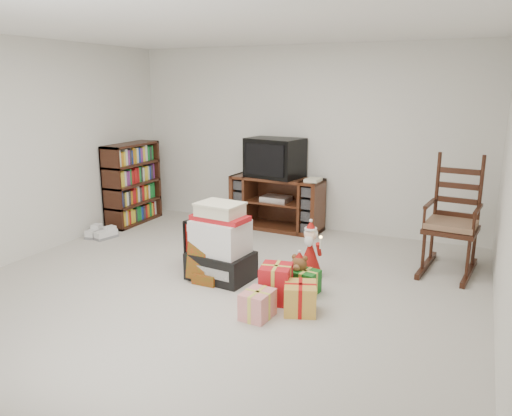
{
  "coord_description": "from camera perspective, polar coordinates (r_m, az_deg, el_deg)",
  "views": [
    {
      "loc": [
        2.25,
        -4.05,
        1.98
      ],
      "look_at": [
        0.15,
        0.6,
        0.71
      ],
      "focal_mm": 35.0,
      "sensor_mm": 36.0,
      "label": 1
    }
  ],
  "objects": [
    {
      "name": "red_suitcase",
      "position": [
        5.47,
        -5.73,
        -4.29
      ],
      "size": [
        0.45,
        0.3,
        0.64
      ],
      "rotation": [
        0.0,
        0.0,
        -0.2
      ],
      "color": "maroon",
      "rests_on": "floor"
    },
    {
      "name": "mrs_claus_figurine",
      "position": [
        6.06,
        -4.7,
        -3.02
      ],
      "size": [
        0.28,
        0.26,
        0.57
      ],
      "color": "#9F1511",
      "rests_on": "floor"
    },
    {
      "name": "stocking",
      "position": [
        5.14,
        -6.71,
        -5.22
      ],
      "size": [
        0.29,
        0.13,
        0.61
      ],
      "primitive_type": null,
      "rotation": [
        0.0,
        0.0,
        -0.03
      ],
      "color": "#0B6A17",
      "rests_on": "floor"
    },
    {
      "name": "teddy_bear",
      "position": [
        4.99,
        4.98,
        -7.56
      ],
      "size": [
        0.24,
        0.21,
        0.35
      ],
      "color": "brown",
      "rests_on": "floor"
    },
    {
      "name": "santa_figurine",
      "position": [
        5.33,
        6.19,
        -5.29
      ],
      "size": [
        0.29,
        0.28,
        0.6
      ],
      "color": "#9F1511",
      "rests_on": "floor"
    },
    {
      "name": "bookshelf",
      "position": [
        7.46,
        -13.93,
        2.57
      ],
      "size": [
        0.32,
        0.95,
        1.16
      ],
      "color": "#321A0D",
      "rests_on": "floor"
    },
    {
      "name": "rocking_chair",
      "position": [
        5.79,
        21.4,
        -2.39
      ],
      "size": [
        0.62,
        0.92,
        1.31
      ],
      "rotation": [
        0.0,
        0.0,
        -0.11
      ],
      "color": "#321A0D",
      "rests_on": "floor"
    },
    {
      "name": "gift_pile",
      "position": [
        5.18,
        -4.06,
        -4.43
      ],
      "size": [
        0.68,
        0.53,
        0.8
      ],
      "rotation": [
        0.0,
        0.0,
        -0.12
      ],
      "color": "black",
      "rests_on": "floor"
    },
    {
      "name": "tv_stand",
      "position": [
        6.97,
        2.38,
        0.56
      ],
      "size": [
        1.31,
        0.52,
        0.73
      ],
      "rotation": [
        0.0,
        0.0,
        -0.05
      ],
      "color": "#4B2615",
      "rests_on": "floor"
    },
    {
      "name": "gift_cluster",
      "position": [
        4.65,
        3.26,
        -9.36
      ],
      "size": [
        0.61,
        0.94,
        0.28
      ],
      "color": "red",
      "rests_on": "floor"
    },
    {
      "name": "room",
      "position": [
        4.69,
        -4.7,
        4.92
      ],
      "size": [
        5.01,
        5.01,
        2.51
      ],
      "color": "beige",
      "rests_on": "ground"
    },
    {
      "name": "crt_television",
      "position": [
        6.89,
        2.16,
        5.78
      ],
      "size": [
        0.81,
        0.65,
        0.53
      ],
      "rotation": [
        0.0,
        0.0,
        -0.19
      ],
      "color": "black",
      "rests_on": "tv_stand"
    },
    {
      "name": "sneaker_pair",
      "position": [
        6.94,
        -17.37,
        -2.81
      ],
      "size": [
        0.39,
        0.33,
        0.11
      ],
      "rotation": [
        0.0,
        0.0,
        0.01
      ],
      "color": "white",
      "rests_on": "floor"
    }
  ]
}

